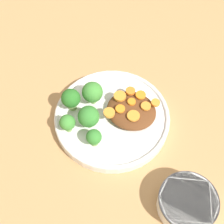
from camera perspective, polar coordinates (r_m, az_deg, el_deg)
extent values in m
plane|color=tan|center=(0.72, 0.00, -1.57)|extent=(4.00, 4.00, 0.00)
cylinder|color=silver|center=(0.71, 0.00, -1.12)|extent=(0.26, 0.26, 0.02)
torus|color=silver|center=(0.71, 0.00, -0.66)|extent=(0.26, 0.26, 0.01)
cylinder|color=white|center=(0.64, 13.50, -15.94)|extent=(0.11, 0.11, 0.05)
cylinder|color=#333338|center=(0.62, 13.88, -15.39)|extent=(0.11, 0.11, 0.01)
cylinder|color=white|center=(0.63, 13.74, -15.58)|extent=(0.09, 0.09, 0.01)
ellipsoid|color=#5B3319|center=(0.70, 3.55, 0.28)|extent=(0.10, 0.11, 0.03)
cylinder|color=#759E51|center=(0.72, -3.49, 2.47)|extent=(0.01, 0.01, 0.02)
sphere|color=#3D8433|center=(0.70, -3.60, 3.66)|extent=(0.05, 0.05, 0.05)
cylinder|color=#759E51|center=(0.66, -3.11, -5.41)|extent=(0.02, 0.02, 0.02)
sphere|color=#337A2D|center=(0.65, -3.19, -4.65)|extent=(0.03, 0.03, 0.03)
cylinder|color=#7FA85B|center=(0.68, -4.16, -1.92)|extent=(0.01, 0.01, 0.02)
sphere|color=#337A2D|center=(0.66, -4.29, -0.82)|extent=(0.05, 0.05, 0.05)
cylinder|color=#759E51|center=(0.68, -7.96, -2.79)|extent=(0.01, 0.01, 0.02)
sphere|color=#3D8433|center=(0.67, -8.17, -1.90)|extent=(0.03, 0.03, 0.03)
cylinder|color=#7FA85B|center=(0.71, -7.32, 1.40)|extent=(0.02, 0.02, 0.02)
sphere|color=#286B23|center=(0.69, -7.53, 2.52)|extent=(0.04, 0.04, 0.04)
cylinder|color=orange|center=(0.70, 5.27, 3.11)|extent=(0.02, 0.02, 0.00)
cylinder|color=orange|center=(0.70, 1.47, 2.89)|extent=(0.03, 0.03, 0.01)
cylinder|color=orange|center=(0.68, 1.52, 0.58)|extent=(0.02, 0.02, 0.00)
cylinder|color=orange|center=(0.68, -0.76, -0.03)|extent=(0.03, 0.03, 0.01)
cylinder|color=orange|center=(0.67, 3.94, -0.70)|extent=(0.03, 0.03, 0.00)
cylinder|color=orange|center=(0.69, 6.21, 1.07)|extent=(0.02, 0.02, 0.01)
cylinder|color=orange|center=(0.70, 7.97, 1.71)|extent=(0.02, 0.02, 0.01)
cylinder|color=orange|center=(0.69, 3.60, 1.87)|extent=(0.02, 0.02, 0.01)
cylinder|color=orange|center=(0.71, 3.39, 3.85)|extent=(0.02, 0.02, 0.01)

